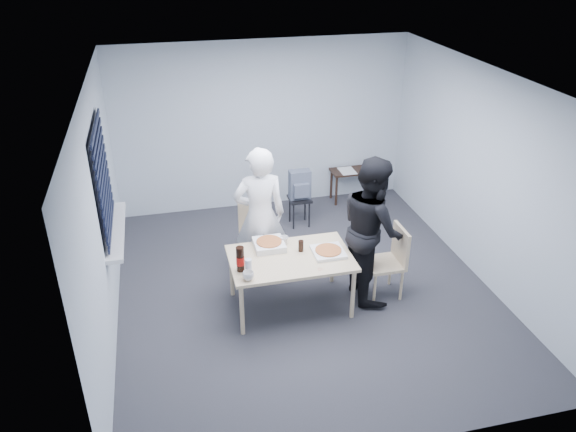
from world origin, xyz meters
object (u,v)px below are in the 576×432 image
object	(u,v)px
stool	(299,204)
mug_a	(248,276)
person_white	(260,216)
side_table	(355,174)
dining_table	(291,261)
chair_far	(256,231)
person_black	(372,228)
chair_right	(391,257)
soda_bottle	(240,259)
mug_b	(284,240)
backpack	(300,185)

from	to	relation	value
stool	mug_a	bearing A→B (deg)	-116.85
person_white	side_table	bearing A→B (deg)	-135.37
dining_table	mug_a	distance (m)	0.65
stool	chair_far	bearing A→B (deg)	-130.49
person_white	person_black	distance (m)	1.36
dining_table	mug_a	xyz separation A→B (m)	(-0.54, -0.34, 0.11)
person_black	side_table	size ratio (longest dim) A/B	2.23
mug_a	person_black	bearing A→B (deg)	14.79
chair_right	stool	xyz separation A→B (m)	(-0.62, 1.98, -0.18)
person_black	dining_table	bearing A→B (deg)	93.77
chair_right	person_black	world-z (taller)	person_black
person_white	soda_bottle	distance (m)	0.91
chair_far	side_table	xyz separation A→B (m)	(1.93, 1.61, -0.06)
chair_far	person_white	world-z (taller)	person_white
mug_a	soda_bottle	xyz separation A→B (m)	(-0.05, 0.19, 0.09)
person_white	mug_b	size ratio (longest dim) A/B	17.70
side_table	backpack	xyz separation A→B (m)	(-1.10, -0.65, 0.21)
dining_table	person_white	size ratio (longest dim) A/B	0.79
person_white	backpack	distance (m)	1.53
side_table	dining_table	bearing A→B (deg)	-123.52
stool	backpack	world-z (taller)	backpack
side_table	mug_b	distance (m)	2.87
chair_far	soda_bottle	size ratio (longest dim) A/B	3.03
backpack	mug_a	xyz separation A→B (m)	(-1.16, -2.28, 0.07)
dining_table	chair_far	bearing A→B (deg)	102.69
stool	soda_bottle	xyz separation A→B (m)	(-1.21, -2.10, 0.49)
chair_right	dining_table	bearing A→B (deg)	178.96
person_black	stool	xyz separation A→B (m)	(-0.38, 1.89, -0.55)
side_table	backpack	size ratio (longest dim) A/B	1.83
chair_far	stool	size ratio (longest dim) A/B	2.01
side_table	mug_a	xyz separation A→B (m)	(-2.26, -2.93, 0.28)
chair_far	person_white	distance (m)	0.47
person_black	mug_a	bearing A→B (deg)	104.79
chair_right	person_white	bearing A→B (deg)	154.25
person_white	mug_a	world-z (taller)	person_white
backpack	side_table	bearing A→B (deg)	27.78
dining_table	chair_right	distance (m)	1.24
person_white	soda_bottle	bearing A→B (deg)	65.52
chair_far	person_black	xyz separation A→B (m)	(1.21, -0.91, 0.37)
backpack	soda_bottle	bearing A→B (deg)	-122.91
side_table	mug_a	world-z (taller)	mug_a
side_table	mug_b	world-z (taller)	mug_b
dining_table	stool	distance (m)	2.07
backpack	chair_right	bearing A→B (deg)	-75.25
side_table	stool	xyz separation A→B (m)	(-1.10, -0.63, -0.11)
stool	mug_a	distance (m)	2.60
backpack	stool	bearing A→B (deg)	87.24
chair_right	backpack	world-z (taller)	chair_right
person_white	stool	bearing A→B (deg)	-123.27
chair_right	soda_bottle	size ratio (longest dim) A/B	3.03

